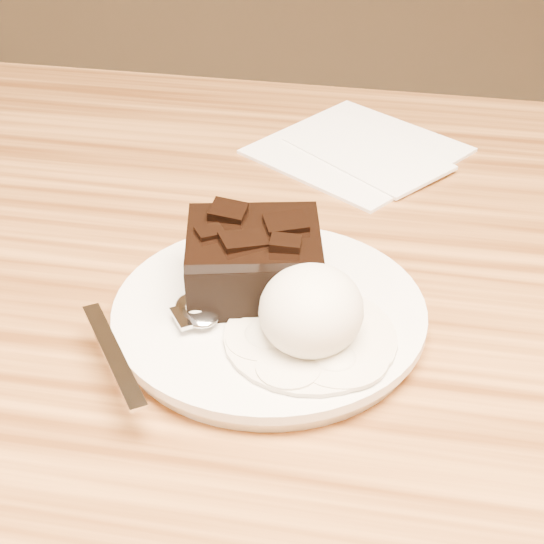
% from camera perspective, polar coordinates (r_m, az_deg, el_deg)
% --- Properties ---
extents(plate, '(0.22, 0.22, 0.02)m').
position_cam_1_polar(plate, '(0.60, -0.17, -2.96)').
color(plate, white).
rests_on(plate, dining_table).
extents(brownie, '(0.10, 0.10, 0.04)m').
position_cam_1_polar(brownie, '(0.60, -1.18, 0.48)').
color(brownie, black).
rests_on(brownie, plate).
extents(ice_cream_scoop, '(0.07, 0.07, 0.06)m').
position_cam_1_polar(ice_cream_scoop, '(0.56, 2.57, -2.50)').
color(ice_cream_scoop, white).
rests_on(ice_cream_scoop, plate).
extents(melt_puddle, '(0.11, 0.11, 0.00)m').
position_cam_1_polar(melt_puddle, '(0.57, 2.51, -4.32)').
color(melt_puddle, silver).
rests_on(melt_puddle, plate).
extents(spoon, '(0.12, 0.15, 0.01)m').
position_cam_1_polar(spoon, '(0.59, -4.89, -2.64)').
color(spoon, silver).
rests_on(spoon, plate).
extents(napkin, '(0.22, 0.22, 0.01)m').
position_cam_1_polar(napkin, '(0.84, 5.59, 7.96)').
color(napkin, white).
rests_on(napkin, dining_table).
extents(crumb_a, '(0.01, 0.01, 0.00)m').
position_cam_1_polar(crumb_a, '(0.55, 3.00, -5.69)').
color(crumb_a, black).
rests_on(crumb_a, plate).
extents(crumb_b, '(0.01, 0.01, 0.00)m').
position_cam_1_polar(crumb_b, '(0.57, 4.76, -4.85)').
color(crumb_b, black).
rests_on(crumb_b, plate).
extents(crumb_c, '(0.01, 0.01, 0.00)m').
position_cam_1_polar(crumb_c, '(0.55, -1.07, -5.74)').
color(crumb_c, black).
rests_on(crumb_c, plate).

